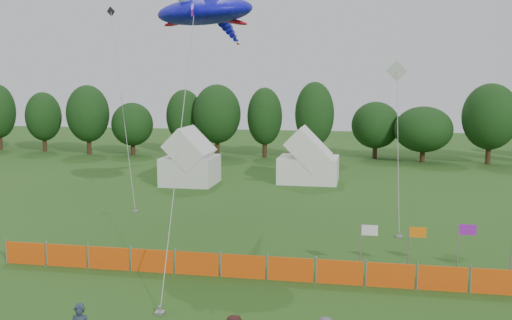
% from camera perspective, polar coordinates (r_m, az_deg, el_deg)
% --- Properties ---
extents(treeline, '(104.57, 8.78, 8.36)m').
position_cam_1_polar(treeline, '(60.19, 8.41, 3.99)').
color(treeline, '#382314').
rests_on(treeline, ground).
extents(tent_left, '(4.13, 4.13, 3.65)m').
position_cam_1_polar(tent_left, '(45.79, -6.60, -0.12)').
color(tent_left, silver).
rests_on(tent_left, ground).
extents(tent_right, '(4.86, 3.88, 3.43)m').
position_cam_1_polar(tent_right, '(46.53, 5.27, -0.11)').
color(tent_right, white).
rests_on(tent_right, ground).
extents(barrier_fence, '(21.90, 0.06, 1.00)m').
position_cam_1_polar(barrier_fence, '(24.20, -1.33, -10.60)').
color(barrier_fence, '#DE4A0C').
rests_on(barrier_fence, ground).
extents(flag_row, '(6.73, 0.53, 2.28)m').
position_cam_1_polar(flag_row, '(25.14, 17.73, -7.95)').
color(flag_row, gray).
rests_on(flag_row, ground).
extents(stingray_kite, '(6.99, 19.90, 12.93)m').
position_cam_1_polar(stingray_kite, '(32.19, -4.93, 14.45)').
color(stingray_kite, '#1110E4').
rests_on(stingray_kite, ground).
extents(small_kite_white, '(1.21, 4.12, 9.37)m').
position_cam_1_polar(small_kite_white, '(32.94, 13.97, 4.49)').
color(small_kite_white, white).
rests_on(small_kite_white, ground).
extents(small_kite_dark, '(6.31, 10.27, 14.02)m').
position_cam_1_polar(small_kite_dark, '(42.17, -13.38, 6.67)').
color(small_kite_dark, black).
rests_on(small_kite_dark, ground).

